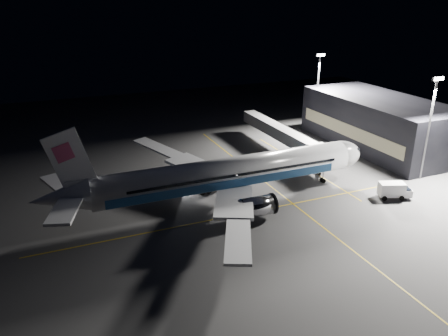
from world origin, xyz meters
name	(u,v)px	position (x,y,z in m)	size (l,w,h in m)	color
ground	(228,200)	(0.00, 0.00, 0.00)	(200.00, 200.00, 0.00)	#4C4C4F
guide_line_main	(276,191)	(10.00, 0.00, 0.01)	(0.25, 80.00, 0.01)	gold
guide_line_cross	(242,214)	(0.00, -6.00, 0.01)	(70.00, 0.25, 0.01)	gold
guide_line_side	(302,165)	(22.00, 10.00, 0.01)	(0.25, 40.00, 0.01)	gold
airliner	(223,174)	(-1.08, 0.00, 5.16)	(61.48, 54.22, 16.64)	silver
terminal	(379,122)	(45.98, 14.00, 6.00)	(18.12, 40.00, 12.00)	black
jet_bridge	(284,135)	(22.00, 18.06, 4.58)	(3.60, 34.40, 6.30)	#B2B2B7
floodlight_mast_north	(318,85)	(40.00, 31.99, 12.37)	(2.40, 0.68, 20.70)	#59595E
floodlight_mast_south	(430,120)	(40.00, -6.01, 12.37)	(2.40, 0.67, 20.70)	#59595E
service_truck	(394,190)	(28.36, -11.07, 1.60)	(6.28, 4.25, 3.00)	silver
baggage_tug	(184,184)	(-5.88, 8.29, 0.78)	(2.34, 1.87, 1.70)	black
safety_cone_a	(184,188)	(-6.01, 7.44, 0.29)	(0.38, 0.38, 0.57)	#FF3F0A
safety_cone_b	(248,185)	(6.00, 4.14, 0.26)	(0.34, 0.34, 0.52)	#FF3F0A
safety_cone_c	(235,180)	(4.74, 7.40, 0.28)	(0.37, 0.37, 0.56)	#FF3F0A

